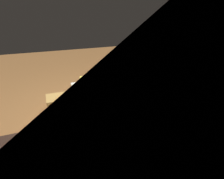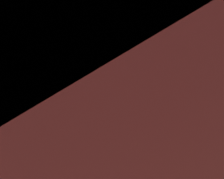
% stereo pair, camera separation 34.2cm
% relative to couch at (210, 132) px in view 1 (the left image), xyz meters
% --- Properties ---
extents(ground, '(12.00, 12.00, 0.00)m').
position_rel_couch_xyz_m(ground, '(1.19, -1.75, -0.33)').
color(ground, brown).
extents(couch, '(1.95, 0.96, 1.00)m').
position_rel_couch_xyz_m(couch, '(0.00, 0.00, 0.00)').
color(couch, beige).
rests_on(couch, ground).
extents(armchair, '(0.80, 0.81, 0.87)m').
position_rel_couch_xyz_m(armchair, '(0.56, -1.64, 0.04)').
color(armchair, '#B78C3F').
rests_on(armchair, ground).
extents(side_table, '(0.64, 0.64, 0.55)m').
position_rel_couch_xyz_m(side_table, '(-0.76, -1.21, 0.04)').
color(side_table, black).
rests_on(side_table, ground).
extents(table_lamp, '(0.30, 0.30, 0.50)m').
position_rel_couch_xyz_m(table_lamp, '(-0.84, -1.16, 0.56)').
color(table_lamp, '#C67A33').
rests_on(table_lamp, side_table).
extents(small_vase, '(0.11, 0.11, 0.15)m').
position_rel_couch_xyz_m(small_vase, '(-0.62, -1.31, 0.30)').
color(small_vase, navy).
rests_on(small_vase, side_table).
extents(book_stack_shelf, '(0.27, 0.21, 0.13)m').
position_rel_couch_xyz_m(book_stack_shelf, '(-0.77, -1.20, -0.11)').
color(book_stack_shelf, orange).
rests_on(book_stack_shelf, side_table).
extents(laptop_desk, '(0.56, 0.44, 0.48)m').
position_rel_couch_xyz_m(laptop_desk, '(1.39, -0.71, 0.10)').
color(laptop_desk, olive).
rests_on(laptop_desk, ground).
extents(laptop, '(0.36, 0.31, 0.21)m').
position_rel_couch_xyz_m(laptop, '(1.39, -0.67, 0.20)').
color(laptop, silver).
rests_on(laptop, laptop_desk).
extents(wicker_hamper, '(0.45, 0.45, 0.48)m').
position_rel_couch_xyz_m(wicker_hamper, '(1.44, -1.99, -0.09)').
color(wicker_hamper, brown).
rests_on(wicker_hamper, ground).
extents(book_stack_hamper, '(0.26, 0.21, 0.11)m').
position_rel_couch_xyz_m(book_stack_hamper, '(1.44, -1.99, 0.20)').
color(book_stack_hamper, '#338C4C').
rests_on(book_stack_hamper, wicker_hamper).
extents(yellow_mug, '(0.08, 0.08, 0.10)m').
position_rel_couch_xyz_m(yellow_mug, '(1.46, -1.95, 0.31)').
color(yellow_mug, '#E5D14C').
rests_on(yellow_mug, book_stack_hamper).
extents(tv_remote, '(0.09, 0.17, 0.02)m').
position_rel_couch_xyz_m(tv_remote, '(1.54, -2.07, 0.17)').
color(tv_remote, '#262628').
rests_on(tv_remote, wicker_hamper).
extents(ottoman, '(0.40, 0.40, 0.36)m').
position_rel_couch_xyz_m(ottoman, '(2.00, -1.87, -0.02)').
color(ottoman, '#AD8442').
rests_on(ottoman, ground).
extents(circular_rug, '(1.30, 1.30, 0.01)m').
position_rel_couch_xyz_m(circular_rug, '(2.19, -0.99, -0.32)').
color(circular_rug, beige).
rests_on(circular_rug, ground).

